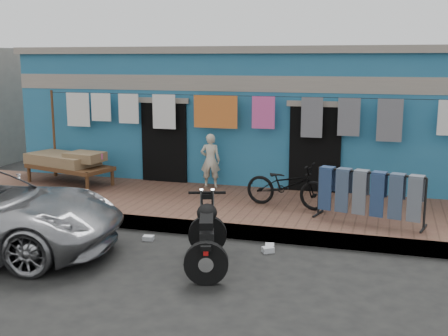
# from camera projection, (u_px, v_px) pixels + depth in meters

# --- Properties ---
(ground) EXTENTS (80.00, 80.00, 0.00)m
(ground) POSITION_uv_depth(u_px,v_px,m) (186.00, 267.00, 8.45)
(ground) COLOR black
(ground) RESTS_ON ground
(sidewalk) EXTENTS (28.00, 3.00, 0.25)m
(sidewalk) POSITION_uv_depth(u_px,v_px,m) (238.00, 209.00, 11.25)
(sidewalk) COLOR brown
(sidewalk) RESTS_ON ground
(curb) EXTENTS (28.00, 0.10, 0.25)m
(curb) POSITION_uv_depth(u_px,v_px,m) (217.00, 230.00, 9.89)
(curb) COLOR gray
(curb) RESTS_ON ground
(building) EXTENTS (12.20, 5.20, 3.36)m
(building) POSITION_uv_depth(u_px,v_px,m) (279.00, 113.00, 14.70)
(building) COLOR #23648D
(building) RESTS_ON ground
(clothesline) EXTENTS (10.06, 0.06, 2.10)m
(clothesline) POSITION_uv_depth(u_px,v_px,m) (237.00, 117.00, 12.21)
(clothesline) COLOR brown
(clothesline) RESTS_ON sidewalk
(seated_person) EXTENTS (0.49, 0.37, 1.21)m
(seated_person) POSITION_uv_depth(u_px,v_px,m) (210.00, 160.00, 12.52)
(seated_person) COLOR beige
(seated_person) RESTS_ON sidewalk
(bicycle) EXTENTS (1.73, 0.86, 1.07)m
(bicycle) POSITION_uv_depth(u_px,v_px,m) (287.00, 180.00, 10.83)
(bicycle) COLOR black
(bicycle) RESTS_ON sidewalk
(motorcycle) EXTENTS (1.53, 1.98, 1.06)m
(motorcycle) POSITION_uv_depth(u_px,v_px,m) (207.00, 233.00, 8.34)
(motorcycle) COLOR black
(motorcycle) RESTS_ON ground
(charpoy) EXTENTS (2.69, 2.15, 0.73)m
(charpoy) POSITION_uv_depth(u_px,v_px,m) (70.00, 168.00, 12.91)
(charpoy) COLOR brown
(charpoy) RESTS_ON sidewalk
(jeans_rack) EXTENTS (2.15, 1.26, 0.95)m
(jeans_rack) POSITION_uv_depth(u_px,v_px,m) (370.00, 196.00, 9.84)
(jeans_rack) COLOR black
(jeans_rack) RESTS_ON sidewalk
(litter_a) EXTENTS (0.20, 0.17, 0.08)m
(litter_a) POSITION_uv_depth(u_px,v_px,m) (148.00, 238.00, 9.69)
(litter_a) COLOR silver
(litter_a) RESTS_ON ground
(litter_b) EXTENTS (0.22, 0.21, 0.09)m
(litter_b) POSITION_uv_depth(u_px,v_px,m) (268.00, 250.00, 9.08)
(litter_b) COLOR silver
(litter_b) RESTS_ON ground
(litter_c) EXTENTS (0.18, 0.21, 0.07)m
(litter_c) POSITION_uv_depth(u_px,v_px,m) (270.00, 246.00, 9.28)
(litter_c) COLOR silver
(litter_c) RESTS_ON ground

